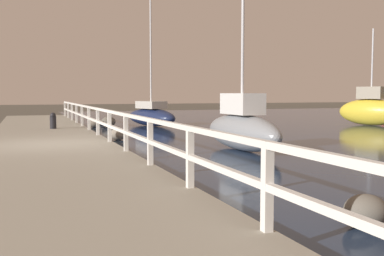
{
  "coord_description": "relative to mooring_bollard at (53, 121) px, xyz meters",
  "views": [
    {
      "loc": [
        -0.61,
        -13.25,
        1.68
      ],
      "look_at": [
        3.09,
        -3.25,
        0.86
      ],
      "focal_mm": 42.0,
      "sensor_mm": 36.0,
      "label": 1
    }
  ],
  "objects": [
    {
      "name": "ground_plane",
      "position": [
        -0.41,
        -5.84,
        -0.59
      ],
      "size": [
        120.0,
        120.0,
        0.0
      ],
      "primitive_type": "plane",
      "color": "#4C473D"
    },
    {
      "name": "dock_walkway",
      "position": [
        -0.41,
        -5.84,
        -0.46
      ],
      "size": [
        3.58,
        36.0,
        0.26
      ],
      "color": "gray",
      "rests_on": "ground"
    },
    {
      "name": "railing",
      "position": [
        1.28,
        -5.84,
        0.31
      ],
      "size": [
        0.1,
        32.5,
        0.94
      ],
      "color": "white",
      "rests_on": "dock_walkway"
    },
    {
      "name": "boulder_upstream",
      "position": [
        2.95,
        -14.65,
        -0.38
      ],
      "size": [
        0.56,
        0.51,
        0.42
      ],
      "color": "#666056",
      "rests_on": "ground"
    },
    {
      "name": "boulder_far_strip",
      "position": [
        2.08,
        -3.01,
        -0.37
      ],
      "size": [
        0.59,
        0.53,
        0.44
      ],
      "color": "gray",
      "rests_on": "ground"
    },
    {
      "name": "boulder_downstream",
      "position": [
        2.73,
        4.93,
        -0.44
      ],
      "size": [
        0.4,
        0.36,
        0.3
      ],
      "color": "#666056",
      "rests_on": "ground"
    },
    {
      "name": "boulder_water_edge",
      "position": [
        2.88,
        3.65,
        -0.32
      ],
      "size": [
        0.71,
        0.64,
        0.53
      ],
      "color": "#666056",
      "rests_on": "ground"
    },
    {
      "name": "boulder_near_dock",
      "position": [
        2.13,
        3.35,
        -0.36
      ],
      "size": [
        0.61,
        0.55,
        0.46
      ],
      "color": "slate",
      "rests_on": "ground"
    },
    {
      "name": "mooring_bollard",
      "position": [
        0.0,
        0.0,
        0.0
      ],
      "size": [
        0.26,
        0.26,
        0.66
      ],
      "color": "black",
      "rests_on": "dock_walkway"
    },
    {
      "name": "sailboat_navy",
      "position": [
        5.07,
        3.49,
        -0.03
      ],
      "size": [
        2.38,
        4.28,
        6.64
      ],
      "rotation": [
        0.0,
        0.0,
        0.28
      ],
      "color": "#192347",
      "rests_on": "water_surface"
    },
    {
      "name": "sailboat_gray",
      "position": [
        4.97,
        -7.18,
        0.08
      ],
      "size": [
        1.16,
        4.06,
        5.3
      ],
      "rotation": [
        0.0,
        0.0,
        0.02
      ],
      "color": "gray",
      "rests_on": "water_surface"
    },
    {
      "name": "sailboat_yellow",
      "position": [
        16.12,
        -0.1,
        0.24
      ],
      "size": [
        2.54,
        3.68,
        5.07
      ],
      "rotation": [
        0.0,
        0.0,
        0.43
      ],
      "color": "gold",
      "rests_on": "water_surface"
    }
  ]
}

